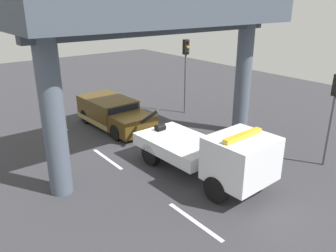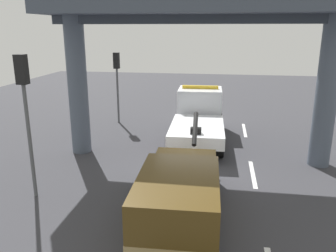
% 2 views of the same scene
% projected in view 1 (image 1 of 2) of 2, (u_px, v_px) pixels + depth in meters
% --- Properties ---
extents(ground_plane, '(60.00, 40.00, 0.10)m').
position_uv_depth(ground_plane, '(150.00, 147.00, 17.12)').
color(ground_plane, '#38383D').
extents(lane_stripe_west, '(2.60, 0.16, 0.01)m').
position_uv_depth(lane_stripe_west, '(58.00, 124.00, 20.13)').
color(lane_stripe_west, silver).
rests_on(lane_stripe_west, ground).
extents(lane_stripe_mid, '(2.60, 0.16, 0.01)m').
position_uv_depth(lane_stripe_mid, '(107.00, 159.00, 15.71)').
color(lane_stripe_mid, silver).
rests_on(lane_stripe_mid, ground).
extents(lane_stripe_east, '(2.60, 0.16, 0.01)m').
position_uv_depth(lane_stripe_east, '(195.00, 221.00, 11.29)').
color(lane_stripe_east, silver).
rests_on(lane_stripe_east, ground).
extents(tow_truck_white, '(7.29, 2.59, 2.46)m').
position_uv_depth(tow_truck_white, '(212.00, 153.00, 13.51)').
color(tow_truck_white, white).
rests_on(tow_truck_white, ground).
extents(towed_van_green, '(5.27, 2.37, 1.58)m').
position_uv_depth(towed_van_green, '(113.00, 114.00, 19.51)').
color(towed_van_green, '#4C3814').
rests_on(towed_van_green, ground).
extents(overpass_structure, '(3.60, 12.28, 7.00)m').
position_uv_depth(overpass_structure, '(167.00, 26.00, 13.98)').
color(overpass_structure, '#4C5666').
rests_on(overpass_structure, ground).
extents(traffic_light_near, '(0.39, 0.32, 4.68)m').
position_uv_depth(traffic_light_near, '(186.00, 61.00, 20.97)').
color(traffic_light_near, '#515456').
rests_on(traffic_light_near, ground).
extents(traffic_light_far, '(0.39, 0.32, 4.10)m').
position_uv_depth(traffic_light_far, '(335.00, 100.00, 14.11)').
color(traffic_light_far, '#515456').
rests_on(traffic_light_far, ground).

